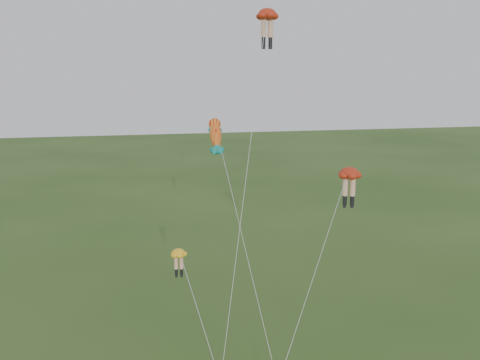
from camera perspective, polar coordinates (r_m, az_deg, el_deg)
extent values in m
ellipsoid|color=#B62812|center=(37.93, 2.92, 17.27)|extent=(1.65, 1.65, 0.79)
cylinder|color=#F9B693|center=(37.78, 2.53, 15.87)|extent=(0.35, 0.35, 1.21)
cylinder|color=black|center=(37.71, 2.52, 14.50)|extent=(0.27, 0.27, 0.60)
cube|color=black|center=(37.69, 2.52, 13.91)|extent=(0.21, 0.36, 0.18)
cylinder|color=#F9B693|center=(37.89, 3.27, 15.85)|extent=(0.35, 0.35, 1.21)
cylinder|color=black|center=(37.83, 3.26, 14.48)|extent=(0.27, 0.27, 0.60)
cube|color=black|center=(37.81, 3.25, 13.89)|extent=(0.21, 0.36, 0.18)
cylinder|color=silver|center=(34.41, 0.51, -0.87)|extent=(4.88, 7.07, 23.24)
ellipsoid|color=#B62812|center=(35.34, 11.61, 0.75)|extent=(2.03, 2.03, 0.78)
cylinder|color=#F9B693|center=(35.49, 11.16, -0.71)|extent=(0.35, 0.35, 1.20)
cylinder|color=black|center=(35.68, 11.11, -2.12)|extent=(0.27, 0.27, 0.60)
cube|color=black|center=(35.77, 11.09, -2.72)|extent=(0.31, 0.40, 0.17)
cylinder|color=#F9B693|center=(35.52, 11.93, -0.73)|extent=(0.35, 0.35, 1.20)
cylinder|color=black|center=(35.71, 11.88, -2.14)|extent=(0.27, 0.27, 0.60)
cube|color=black|center=(35.80, 11.85, -2.74)|extent=(0.31, 0.40, 0.17)
cylinder|color=silver|center=(33.22, 7.67, -10.71)|extent=(7.01, 5.54, 12.94)
ellipsoid|color=yellow|center=(31.03, -6.58, -7.73)|extent=(1.10, 1.10, 0.49)
cylinder|color=#F9B693|center=(31.22, -6.83, -8.75)|extent=(0.22, 0.22, 0.76)
cylinder|color=black|center=(31.42, -6.81, -9.72)|extent=(0.17, 0.17, 0.38)
cube|color=black|center=(31.50, -6.80, -10.14)|extent=(0.15, 0.23, 0.11)
cylinder|color=#F9B693|center=(31.22, -6.27, -8.74)|extent=(0.22, 0.22, 0.76)
cylinder|color=black|center=(31.41, -6.25, -9.71)|extent=(0.17, 0.17, 0.38)
cube|color=black|center=(31.50, -6.24, -10.12)|extent=(0.15, 0.23, 0.11)
cylinder|color=silver|center=(31.64, -3.86, -15.67)|extent=(2.45, 2.63, 9.02)
ellipsoid|color=#FB9F1F|center=(36.97, -2.63, 5.04)|extent=(1.12, 2.54, 2.42)
sphere|color=#FB9F1F|center=(36.97, -2.63, 5.04)|extent=(1.01, 1.35, 1.27)
cone|color=teal|center=(36.97, -2.63, 5.04)|extent=(0.81, 1.26, 1.21)
cone|color=teal|center=(36.97, -2.63, 5.04)|extent=(0.81, 1.26, 1.21)
cone|color=teal|center=(36.97, -2.63, 5.04)|extent=(0.46, 0.70, 0.67)
cone|color=teal|center=(36.97, -2.63, 5.04)|extent=(0.46, 0.70, 0.67)
cone|color=red|center=(36.97, -2.63, 5.04)|extent=(0.50, 0.70, 0.67)
cylinder|color=silver|center=(34.13, 0.67, -8.27)|extent=(2.00, 9.79, 14.88)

